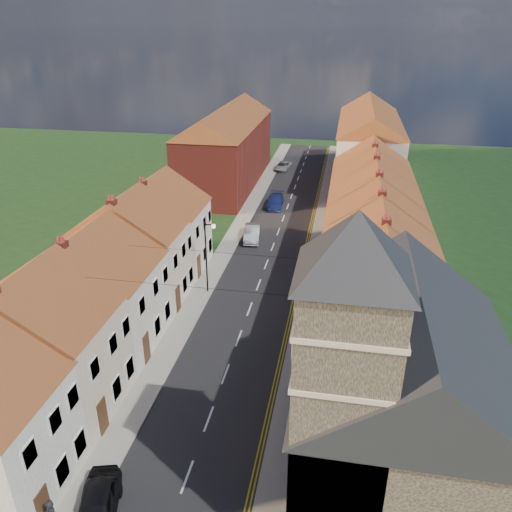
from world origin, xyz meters
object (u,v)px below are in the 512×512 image
Objects in this scene: church at (396,387)px; car_far at (275,201)px; lamppost at (207,254)px; car_distant at (283,166)px; car_mid at (252,233)px; car_near at (97,508)px.

car_far is at bearing 105.79° from church.
lamppost reaches higher than car_distant.
car_distant is (1.07, 38.11, -2.94)m from lamppost.
car_mid reaches higher than car_distant.
church is at bearing 3.62° from car_near.
car_mid is (-11.71, 28.12, -5.15)m from church.
car_near is 1.01× the size of car_distant.
car_near is at bearing -81.15° from car_distant.
church is 3.54× the size of car_distant.
lamppost is 1.40× the size of car_distant.
car_near is 0.99× the size of car_mid.
church is at bearing -51.70° from lamppost.
car_far is 16.44m from car_distant.
lamppost is at bearing -82.31° from car_distant.
church reaches higher than lamppost.
car_mid is at bearing -79.85° from car_distant.
car_far is at bearing 72.53° from car_near.
lamppost is at bearing 128.30° from church.
car_far is 1.10× the size of car_distant.
church is 3.21× the size of car_far.
car_far is (-10.86, 38.40, -5.19)m from church.
church reaches higher than car_far.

